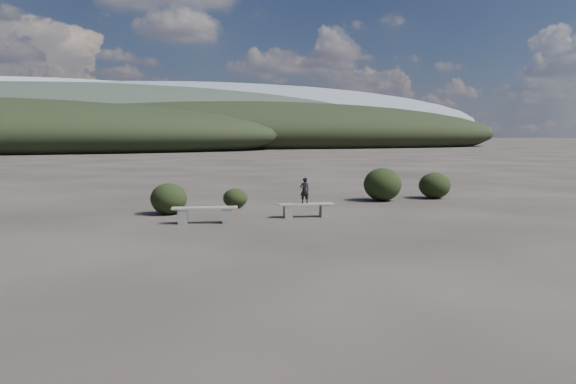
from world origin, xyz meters
name	(u,v)px	position (x,y,z in m)	size (l,w,h in m)	color
ground	(352,260)	(0.00, 0.00, 0.00)	(1200.00, 1200.00, 0.00)	black
bench_left	(205,213)	(-1.85, 5.92, 0.29)	(1.98, 0.84, 0.48)	gray
bench_right	(306,209)	(1.44, 6.03, 0.27)	(1.81, 0.64, 0.44)	gray
seated_person	(305,191)	(1.38, 6.04, 0.86)	(0.30, 0.20, 0.82)	black
shrub_b	(169,199)	(-2.56, 8.27, 0.51)	(1.20, 1.20, 1.03)	black
shrub_c	(235,198)	(-0.07, 9.09, 0.35)	(0.88, 0.88, 0.70)	black
shrub_d	(382,184)	(6.03, 9.21, 0.66)	(1.50, 1.50, 1.31)	black
shrub_e	(435,185)	(8.49, 9.21, 0.54)	(1.29, 1.29, 1.08)	black
mountain_ridges	(74,122)	(-7.48, 339.06, 10.84)	(500.00, 400.00, 56.00)	black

